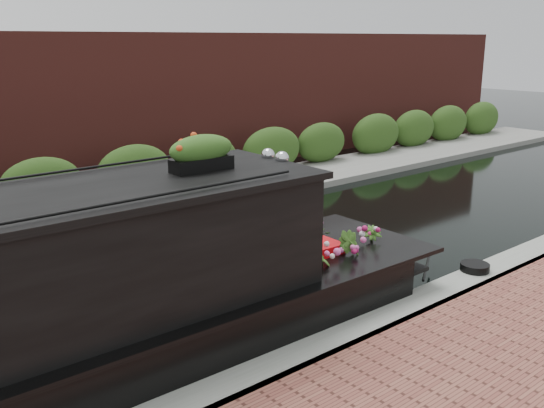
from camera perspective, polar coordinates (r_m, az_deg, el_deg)
ground at (r=9.91m, az=-10.72°, el=-7.74°), size 80.00×80.00×0.00m
near_bank_coping at (r=7.49m, az=2.34°, el=-15.52°), size 40.00×0.60×0.50m
far_bank_path at (r=13.54m, az=-19.54°, el=-2.05°), size 40.00×2.40×0.34m
far_hedge at (r=14.36m, az=-20.83°, el=-1.20°), size 40.00×1.10×2.80m
far_brick_wall at (r=16.30m, az=-23.32°, el=0.44°), size 40.00×1.00×8.00m
rope_fender at (r=10.37m, az=10.36°, el=-5.52°), size 0.38×0.36×0.38m
coiled_mooring_rope at (r=10.24m, az=18.55°, el=-5.66°), size 0.46×0.46×0.12m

